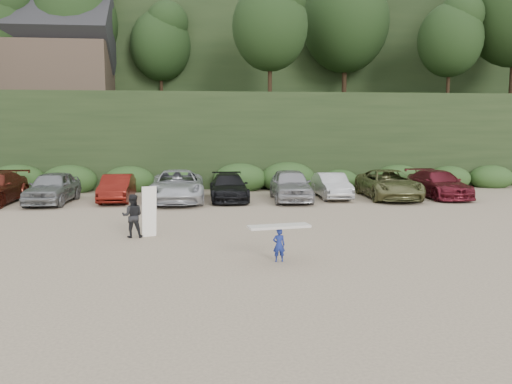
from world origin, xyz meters
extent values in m
plane|color=tan|center=(0.00, 0.00, 0.00)|extent=(120.00, 120.00, 0.00)
cube|color=black|center=(0.00, 22.00, 3.00)|extent=(80.00, 14.00, 6.00)
cube|color=black|center=(0.00, 40.00, 8.00)|extent=(90.00, 30.00, 16.00)
ellipsoid|color=black|center=(0.00, 22.00, 11.00)|extent=(66.00, 12.00, 10.00)
cube|color=#2B491E|center=(-0.55, 14.50, 0.60)|extent=(46.20, 2.00, 1.20)
cube|color=brown|center=(-12.00, 24.00, 8.00)|extent=(8.00, 6.00, 4.00)
imported|color=gray|center=(-8.62, 9.87, 0.80)|extent=(1.99, 4.74, 1.60)
imported|color=#62140E|center=(-5.52, 10.24, 0.69)|extent=(1.57, 4.23, 1.38)
imported|color=#BBBDC2|center=(-2.44, 9.84, 0.81)|extent=(2.81, 5.87, 1.61)
imported|color=black|center=(0.22, 10.08, 0.68)|extent=(1.98, 4.74, 1.37)
imported|color=#9C9CA0|center=(3.42, 9.65, 0.82)|extent=(2.15, 4.92, 1.65)
imported|color=#BCBCBC|center=(5.78, 10.33, 0.68)|extent=(1.45, 4.12, 1.35)
imported|color=#64663B|center=(8.81, 9.93, 0.77)|extent=(2.84, 5.64, 1.53)
imported|color=maroon|center=(11.67, 10.09, 0.73)|extent=(2.19, 5.09, 1.46)
imported|color=navy|center=(1.06, -2.38, 0.47)|extent=(0.35, 0.24, 0.95)
cube|color=silver|center=(1.06, -2.38, 1.00)|extent=(1.79, 0.77, 0.07)
imported|color=black|center=(-3.46, 1.28, 0.75)|extent=(0.73, 0.58, 1.49)
cube|color=white|center=(-2.90, 1.29, 0.88)|extent=(0.55, 0.41, 1.76)
camera|label=1|loc=(-0.92, -15.84, 3.66)|focal=35.00mm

